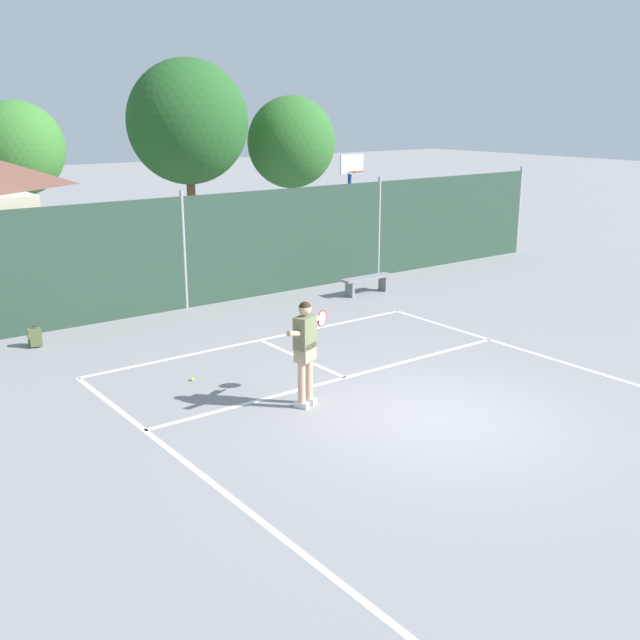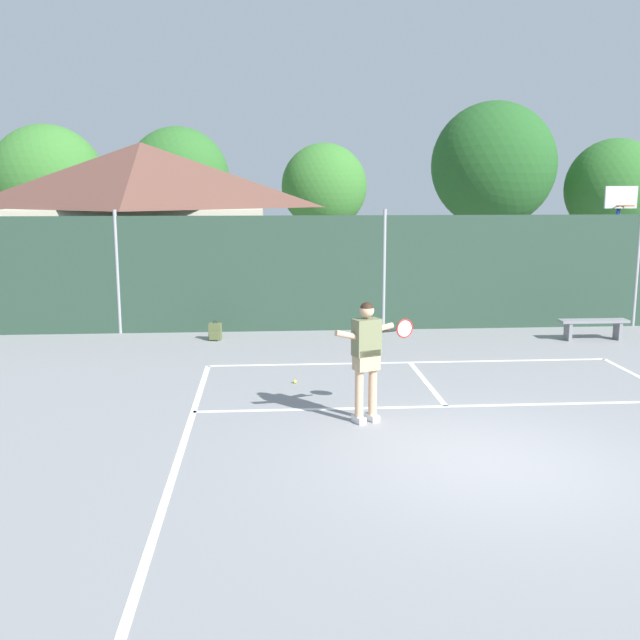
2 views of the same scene
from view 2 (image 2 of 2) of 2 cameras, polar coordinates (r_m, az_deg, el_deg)
ground_plane at (r=9.95m, az=13.27°, el=-10.80°), size 120.00×120.00×0.00m
court_markings at (r=10.53m, az=12.21°, el=-9.54°), size 8.30×11.10×0.01m
chainlink_fence at (r=18.19m, az=5.02°, el=3.68°), size 26.09×0.09×3.00m
basketball_hoop at (r=21.78m, az=22.25°, el=6.39°), size 0.90×0.67×3.55m
clubhouse_building at (r=21.92m, az=-13.60°, el=7.33°), size 7.46×5.02×4.78m
treeline_backdrop at (r=29.75m, az=2.28°, el=11.04°), size 27.10×4.54×6.91m
tennis_player at (r=11.02m, az=3.69°, el=-2.41°), size 1.30×0.71×1.85m
tennis_ball at (r=13.39m, az=-1.99°, el=-4.83°), size 0.07×0.07×0.07m
backpack_olive at (r=17.21m, az=-8.20°, el=-0.94°), size 0.31×0.28×0.46m
courtside_bench at (r=18.21m, az=20.58°, el=-0.34°), size 1.60×0.36×0.48m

